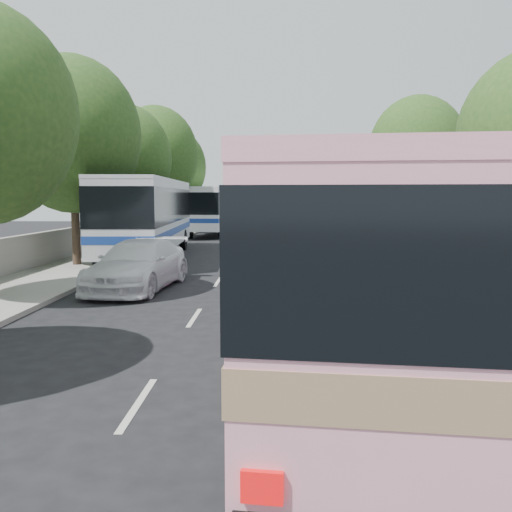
{
  "coord_description": "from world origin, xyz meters",
  "views": [
    {
      "loc": [
        0.19,
        -10.02,
        3.19
      ],
      "look_at": [
        -0.28,
        4.48,
        1.6
      ],
      "focal_mm": 38.0,
      "sensor_mm": 36.0,
      "label": 1
    }
  ],
  "objects_px": {
    "pink_taxi": "(285,269)",
    "tour_coach_rear": "(217,206)",
    "tour_coach_front": "(148,211)",
    "white_pickup": "(138,265)",
    "pink_bus": "(371,252)"
  },
  "relations": [
    {
      "from": "pink_taxi",
      "to": "tour_coach_rear",
      "type": "height_order",
      "value": "tour_coach_rear"
    },
    {
      "from": "tour_coach_front",
      "to": "tour_coach_rear",
      "type": "relative_size",
      "value": 1.02
    },
    {
      "from": "tour_coach_front",
      "to": "tour_coach_rear",
      "type": "distance_m",
      "value": 18.33
    },
    {
      "from": "pink_taxi",
      "to": "white_pickup",
      "type": "xyz_separation_m",
      "value": [
        -5.09,
        0.13,
        0.12
      ]
    },
    {
      "from": "pink_taxi",
      "to": "tour_coach_front",
      "type": "xyz_separation_m",
      "value": [
        -6.89,
        9.49,
        1.71
      ]
    },
    {
      "from": "pink_bus",
      "to": "pink_taxi",
      "type": "xyz_separation_m",
      "value": [
        -1.28,
        9.08,
        -1.52
      ]
    },
    {
      "from": "pink_taxi",
      "to": "white_pickup",
      "type": "distance_m",
      "value": 5.09
    },
    {
      "from": "tour_coach_front",
      "to": "tour_coach_rear",
      "type": "bearing_deg",
      "value": 81.86
    },
    {
      "from": "tour_coach_front",
      "to": "tour_coach_rear",
      "type": "height_order",
      "value": "tour_coach_front"
    },
    {
      "from": "pink_bus",
      "to": "white_pickup",
      "type": "height_order",
      "value": "pink_bus"
    },
    {
      "from": "pink_bus",
      "to": "tour_coach_front",
      "type": "relative_size",
      "value": 0.85
    },
    {
      "from": "tour_coach_rear",
      "to": "tour_coach_front",
      "type": "bearing_deg",
      "value": -90.34
    },
    {
      "from": "pink_bus",
      "to": "white_pickup",
      "type": "xyz_separation_m",
      "value": [
        -6.36,
        9.21,
        -1.41
      ]
    },
    {
      "from": "white_pickup",
      "to": "tour_coach_front",
      "type": "bearing_deg",
      "value": 107.3
    },
    {
      "from": "pink_bus",
      "to": "tour_coach_front",
      "type": "distance_m",
      "value": 20.28
    }
  ]
}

